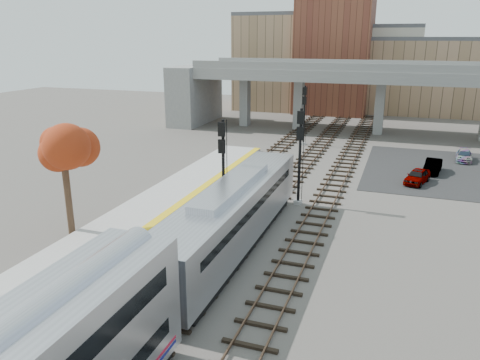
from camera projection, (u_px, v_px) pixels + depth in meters
The scene contains 15 objects.
ground at pixel (186, 282), 25.12m from camera, with size 160.00×160.00×0.00m, color #47423D.
platform at pixel (73, 258), 27.38m from camera, with size 4.50×60.00×0.35m, color #9E9E99.
yellow_strip at pixel (101, 260), 26.72m from camera, with size 0.70×60.00×0.01m, color yellow.
tracks at pixel (267, 206), 36.07m from camera, with size 10.70×95.00×0.25m.
overpass at pixel (365, 90), 62.41m from camera, with size 54.00×12.00×9.50m.
buildings_far at pixel (356, 65), 82.41m from camera, with size 43.00×21.00×20.60m.
parking_lot at pixel (439, 171), 45.89m from camera, with size 14.00×18.00×0.04m, color black.
locomotive at pixel (233, 215), 28.30m from camera, with size 3.02×19.05×4.10m.
signal_mast_near at pixel (223, 172), 31.97m from camera, with size 0.60×0.64×7.36m.
signal_mast_mid at pixel (299, 157), 35.61m from camera, with size 0.60×0.64×7.53m.
signal_mast_far at pixel (304, 116), 55.95m from camera, with size 0.60×0.64×7.09m.
tree at pixel (62, 146), 29.49m from camera, with size 3.60×3.60×8.12m.
car_a at pixel (417, 176), 41.70m from camera, with size 1.52×3.79×1.29m, color #99999E.
car_b at pixel (433, 166), 44.96m from camera, with size 1.38×3.95×1.30m, color #99999E.
car_c at pixel (464, 156), 49.30m from camera, with size 1.56×3.83×1.11m, color #99999E.
Camera 1 is at (10.23, -20.15, 12.59)m, focal length 35.00 mm.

